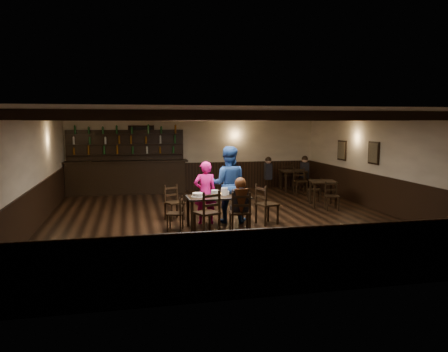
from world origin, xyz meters
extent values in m
plane|color=black|center=(0.00, 0.00, 0.00)|extent=(10.00, 10.00, 0.00)
cube|color=beige|center=(0.00, 5.00, 1.35)|extent=(9.00, 0.02, 2.70)
cube|color=beige|center=(0.00, -5.00, 1.35)|extent=(9.00, 0.02, 2.70)
cube|color=beige|center=(-4.50, 0.00, 1.35)|extent=(0.02, 10.00, 2.70)
cube|color=beige|center=(4.50, 0.00, 1.35)|extent=(0.02, 10.00, 2.70)
cube|color=silver|center=(0.00, 0.00, 2.70)|extent=(9.00, 10.00, 0.02)
cube|color=black|center=(0.00, 4.97, 0.50)|extent=(9.00, 0.04, 1.00)
cube|color=black|center=(0.00, -4.97, 0.50)|extent=(9.00, 0.04, 1.00)
cube|color=black|center=(-4.47, 0.00, 0.50)|extent=(0.04, 10.00, 1.00)
cube|color=black|center=(4.47, 0.00, 0.50)|extent=(0.04, 10.00, 1.00)
cube|color=black|center=(-1.90, 4.97, 1.85)|extent=(0.90, 0.03, 1.00)
cube|color=black|center=(-1.90, 4.95, 1.85)|extent=(0.80, 0.02, 0.90)
cube|color=black|center=(4.47, 0.50, 1.60)|extent=(0.03, 0.55, 0.65)
cube|color=#72664C|center=(4.45, 0.50, 1.60)|extent=(0.02, 0.45, 0.55)
cube|color=black|center=(4.47, 2.40, 1.55)|extent=(0.03, 0.55, 0.65)
cube|color=#72664C|center=(4.45, 2.40, 1.55)|extent=(0.02, 0.45, 0.55)
cube|color=black|center=(0.00, -3.00, 2.60)|extent=(8.90, 0.18, 0.18)
cube|color=black|center=(0.00, -1.00, 2.60)|extent=(8.90, 0.18, 0.18)
cube|color=black|center=(0.00, 1.00, 2.60)|extent=(8.90, 0.18, 0.18)
cube|color=black|center=(0.00, 3.00, 2.60)|extent=(8.90, 0.18, 0.18)
cube|color=black|center=(-0.98, -1.14, 0.36)|extent=(0.06, 0.06, 0.71)
cube|color=black|center=(-0.99, -0.53, 0.36)|extent=(0.06, 0.06, 0.71)
cube|color=black|center=(0.36, -1.12, 0.36)|extent=(0.06, 0.06, 0.71)
cube|color=black|center=(0.35, -0.50, 0.36)|extent=(0.06, 0.06, 0.71)
cube|color=black|center=(-0.31, -0.82, 0.73)|extent=(1.48, 0.76, 0.04)
cube|color=#A5A8AD|center=(-0.32, -0.47, 0.73)|extent=(1.46, 0.06, 0.04)
cube|color=#A5A8AD|center=(-0.31, -1.17, 0.73)|extent=(1.46, 0.06, 0.04)
cube|color=#A5A8AD|center=(0.40, -0.81, 0.73)|extent=(0.05, 0.73, 0.04)
cube|color=#A5A8AD|center=(-1.03, -0.84, 0.73)|extent=(0.05, 0.73, 0.04)
cube|color=black|center=(-0.59, -1.20, 0.24)|extent=(0.05, 0.05, 0.48)
cube|color=black|center=(-0.44, -1.54, 0.24)|extent=(0.05, 0.05, 0.48)
cube|color=black|center=(-0.96, -1.36, 0.24)|extent=(0.05, 0.05, 0.48)
cube|color=black|center=(-0.80, -1.70, 0.24)|extent=(0.05, 0.05, 0.48)
cube|color=black|center=(-0.70, -1.45, 0.50)|extent=(0.61, 0.59, 0.04)
cube|color=black|center=(-0.62, -1.62, 0.75)|extent=(0.45, 0.22, 0.50)
cube|color=black|center=(-0.62, -1.62, 0.70)|extent=(0.38, 0.18, 0.06)
cube|color=black|center=(-0.62, -1.62, 0.90)|extent=(0.38, 0.18, 0.06)
cube|color=black|center=(0.26, -1.29, 0.23)|extent=(0.04, 0.04, 0.46)
cube|color=black|center=(0.22, -1.65, 0.23)|extent=(0.04, 0.04, 0.46)
cube|color=black|center=(-0.12, -1.26, 0.23)|extent=(0.04, 0.04, 0.46)
cube|color=black|center=(-0.16, -1.62, 0.23)|extent=(0.04, 0.04, 0.46)
cube|color=black|center=(0.05, -1.46, 0.48)|extent=(0.48, 0.46, 0.04)
cube|color=black|center=(0.03, -1.64, 0.72)|extent=(0.45, 0.08, 0.48)
cube|color=black|center=(0.03, -1.64, 0.67)|extent=(0.38, 0.06, 0.05)
cube|color=black|center=(0.03, -1.64, 0.86)|extent=(0.38, 0.06, 0.05)
cube|color=black|center=(-1.43, -0.68, 0.19)|extent=(0.04, 0.04, 0.38)
cube|color=black|center=(-1.15, -0.76, 0.19)|extent=(0.04, 0.04, 0.38)
cube|color=black|center=(-1.52, -0.98, 0.19)|extent=(0.04, 0.04, 0.38)
cube|color=black|center=(-1.23, -1.06, 0.19)|extent=(0.04, 0.04, 0.38)
cube|color=black|center=(-1.33, -0.87, 0.39)|extent=(0.44, 0.45, 0.03)
cube|color=black|center=(-1.19, -0.91, 0.59)|extent=(0.13, 0.36, 0.39)
cube|color=black|center=(-1.19, -0.91, 0.55)|extent=(0.11, 0.31, 0.04)
cube|color=black|center=(-1.19, -0.91, 0.71)|extent=(0.11, 0.31, 0.04)
cube|color=black|center=(1.16, -0.84, 0.23)|extent=(0.05, 0.05, 0.47)
cube|color=black|center=(0.81, -0.96, 0.23)|extent=(0.05, 0.05, 0.47)
cube|color=black|center=(1.03, -0.47, 0.23)|extent=(0.05, 0.05, 0.47)
cube|color=black|center=(0.68, -0.59, 0.23)|extent=(0.05, 0.05, 0.47)
cube|color=black|center=(0.92, -0.71, 0.49)|extent=(0.56, 0.57, 0.04)
cube|color=black|center=(0.74, -0.77, 0.73)|extent=(0.18, 0.44, 0.49)
cube|color=black|center=(0.74, -0.77, 0.68)|extent=(0.15, 0.38, 0.05)
cube|color=black|center=(0.74, -0.77, 0.88)|extent=(0.15, 0.38, 0.05)
cube|color=black|center=(-1.33, 0.02, 0.21)|extent=(0.05, 0.05, 0.42)
cube|color=black|center=(-1.47, 0.32, 0.21)|extent=(0.05, 0.05, 0.42)
cube|color=black|center=(-1.01, 0.16, 0.21)|extent=(0.05, 0.05, 0.42)
cube|color=black|center=(-1.15, 0.47, 0.21)|extent=(0.05, 0.05, 0.42)
cube|color=black|center=(-1.24, 0.24, 0.44)|extent=(0.54, 0.53, 0.04)
cube|color=black|center=(-1.31, 0.39, 0.66)|extent=(0.39, 0.20, 0.44)
cube|color=black|center=(-1.31, 0.39, 0.62)|extent=(0.33, 0.17, 0.05)
cube|color=black|center=(-1.31, 0.39, 0.79)|extent=(0.33, 0.17, 0.05)
imported|color=#DE1890|center=(-0.54, -0.33, 0.77)|extent=(0.57, 0.38, 1.53)
imported|color=navy|center=(0.05, -0.28, 0.94)|extent=(1.07, 0.93, 1.89)
cube|color=black|center=(0.05, -1.34, 0.52)|extent=(0.32, 0.32, 0.13)
cube|color=black|center=(0.05, -1.46, 0.75)|extent=(0.34, 0.20, 0.48)
cylinder|color=black|center=(0.05, -1.46, 0.97)|extent=(0.10, 0.34, 0.34)
sphere|color=#D8A384|center=(0.05, -1.46, 1.12)|extent=(0.21, 0.21, 0.21)
sphere|color=#391E0D|center=(0.05, -1.49, 1.13)|extent=(0.26, 0.26, 0.26)
cone|color=#391E0D|center=(0.05, -1.59, 0.73)|extent=(0.20, 0.20, 0.60)
cylinder|color=white|center=(-0.80, -0.81, 0.76)|extent=(0.30, 0.30, 0.01)
cylinder|color=white|center=(-0.80, -0.81, 0.81)|extent=(0.24, 0.24, 0.08)
cylinder|color=silver|center=(-0.80, -0.81, 0.79)|extent=(0.26, 0.26, 0.04)
cylinder|color=white|center=(-0.41, -0.90, 0.83)|extent=(0.17, 0.17, 0.16)
cylinder|color=white|center=(-0.15, -0.74, 0.84)|extent=(0.15, 0.15, 0.18)
cylinder|color=#A5A8AD|center=(-0.21, -0.70, 0.77)|extent=(0.05, 0.05, 0.03)
sphere|color=orange|center=(-0.21, -0.70, 0.80)|extent=(0.03, 0.03, 0.03)
cylinder|color=silver|center=(0.05, -0.92, 0.79)|extent=(0.03, 0.03, 0.08)
cylinder|color=#A5A8AD|center=(0.12, -0.85, 0.80)|extent=(0.04, 0.04, 0.10)
cylinder|color=silver|center=(-0.06, -0.73, 0.80)|extent=(0.07, 0.07, 0.10)
cube|color=maroon|center=(0.21, -0.94, 0.75)|extent=(0.30, 0.24, 0.00)
cube|color=#0E1E4A|center=(0.28, -0.65, 0.75)|extent=(0.37, 0.31, 0.00)
cube|color=black|center=(-2.44, 4.65, 0.55)|extent=(4.01, 0.60, 1.10)
cube|color=black|center=(-2.44, 4.65, 1.12)|extent=(4.21, 0.70, 0.05)
cube|color=black|center=(-2.44, 4.92, 1.10)|extent=(4.01, 0.10, 2.20)
cube|color=black|center=(-2.44, 4.82, 1.35)|extent=(3.91, 0.22, 0.03)
cube|color=black|center=(-2.44, 4.82, 1.70)|extent=(3.91, 0.22, 0.03)
cube|color=black|center=(-2.44, 4.82, 2.05)|extent=(3.91, 0.22, 0.03)
cube|color=black|center=(3.24, 1.12, 0.73)|extent=(0.89, 0.89, 0.04)
cube|color=black|center=(2.87, 0.89, 0.35)|extent=(0.05, 0.05, 0.71)
cube|color=black|center=(3.00, 1.48, 0.35)|extent=(0.05, 0.05, 0.71)
cube|color=black|center=(3.47, 0.75, 0.35)|extent=(0.05, 0.05, 0.71)
cube|color=black|center=(3.60, 1.35, 0.35)|extent=(0.05, 0.05, 0.71)
cube|color=black|center=(3.38, 3.92, 0.73)|extent=(0.93, 0.93, 0.04)
cube|color=black|center=(2.99, 3.60, 0.35)|extent=(0.05, 0.05, 0.71)
cube|color=black|center=(3.06, 4.30, 0.35)|extent=(0.05, 0.05, 0.71)
cube|color=black|center=(3.70, 3.53, 0.35)|extent=(0.05, 0.05, 0.71)
cube|color=black|center=(3.76, 4.24, 0.35)|extent=(0.05, 0.05, 0.71)
cube|color=black|center=(2.43, 3.86, 0.75)|extent=(0.28, 0.41, 0.55)
sphere|color=#D8A384|center=(2.43, 3.86, 1.12)|extent=(0.21, 0.21, 0.21)
sphere|color=black|center=(2.43, 3.86, 1.15)|extent=(0.22, 0.22, 0.22)
cube|color=black|center=(3.81, 3.89, 0.75)|extent=(0.29, 0.42, 0.56)
sphere|color=#D8A384|center=(3.81, 3.89, 1.13)|extent=(0.22, 0.22, 0.22)
sphere|color=black|center=(3.81, 3.89, 1.16)|extent=(0.23, 0.23, 0.23)
camera|label=1|loc=(-2.31, -10.69, 2.49)|focal=35.00mm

